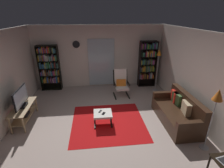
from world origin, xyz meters
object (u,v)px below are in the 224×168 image
Objects in this scene: tv_remote at (100,111)px; tv_stand at (24,112)px; bookshelf_near_tv at (49,67)px; ottoman at (103,115)px; floor_lamp_by_sofa at (217,101)px; television at (21,98)px; cell_phone at (104,113)px; leather_sofa at (178,112)px; wall_clock at (76,44)px; bookshelf_near_sofa at (147,62)px; floor_lamp_by_shelf at (159,58)px; lounge_armchair at (121,82)px.

tv_stand is at bearing -159.39° from tv_remote.
ottoman is (2.01, -2.71, -0.69)m from bookshelf_near_tv.
bookshelf_near_tv reaches higher than floor_lamp_by_sofa.
bookshelf_near_tv reaches higher than television.
floor_lamp_by_sofa is at bearing -18.93° from tv_stand.
television reaches higher than cell_phone.
leather_sofa is 4.54m from wall_clock.
bookshelf_near_sofa is 3.07m from wall_clock.
lounge_armchair is at bearing -170.65° from floor_lamp_by_shelf.
floor_lamp_by_sofa is 0.90× the size of floor_lamp_by_shelf.
wall_clock is (-3.20, 0.78, 0.47)m from floor_lamp_by_shelf.
floor_lamp_by_sofa is (4.68, -1.60, 0.95)m from tv_stand.
lounge_armchair is at bearing 65.65° from ottoman.
tv_remote is 3.28m from floor_lamp_by_shelf.
tv_stand is at bearing -104.38° from television.
cell_phone is at bearing -113.35° from lounge_armchair.
floor_lamp_by_sofa is (2.45, -1.31, 0.91)m from tv_remote.
tv_stand is at bearing -162.14° from cell_phone.
television is 0.86× the size of lounge_armchair.
floor_lamp_by_shelf is at bearing 70.23° from cell_phone.
bookshelf_near_sofa reaches higher than floor_lamp_by_sofa.
floor_lamp_by_sofa is (4.67, -1.61, 0.51)m from television.
ottoman is at bearing -138.47° from floor_lamp_by_shelf.
tv_stand is 8.66× the size of cell_phone.
floor_lamp_by_shelf is (4.63, 1.70, 1.04)m from tv_stand.
ottoman is at bearing -73.04° from wall_clock.
ottoman is at bearing 152.53° from floor_lamp_by_sofa.
ottoman is at bearing -128.29° from bookshelf_near_sofa.
television is 6.29× the size of cell_phone.
television reaches higher than lounge_armchair.
tv_remote reaches higher than ottoman.
bookshelf_near_tv is (0.29, 2.34, 0.65)m from tv_stand.
cell_phone is (-2.07, -2.69, -0.68)m from bookshelf_near_sofa.
floor_lamp_by_sofa is 3.30m from floor_lamp_by_shelf.
leather_sofa is at bearing -93.49° from floor_lamp_by_shelf.
tv_stand is 3.45m from lounge_armchair.
lounge_armchair is (3.12, 1.44, -0.25)m from television.
cell_phone is (0.09, -0.12, -0.00)m from tv_remote.
floor_lamp_by_shelf is at bearing -67.27° from bookshelf_near_sofa.
television is 1.68× the size of ottoman.
lounge_armchair is (2.83, -0.89, -0.46)m from bookshelf_near_tv.
wall_clock is at bearing 134.99° from cell_phone.
television is 3.45m from lounge_armchair.
wall_clock is at bearing 59.93° from tv_stand.
bookshelf_near_tv reaches higher than floor_lamp_by_shelf.
tv_remote is (1.93, -2.64, -0.61)m from bookshelf_near_tv.
bookshelf_near_tv is at bearing 82.87° from tv_stand.
television is (0.00, 0.01, 0.44)m from tv_stand.
ottoman is 1.81× the size of wall_clock.
floor_lamp_by_shelf reaches higher than tv_remote.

